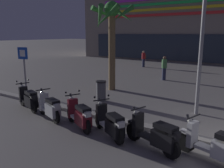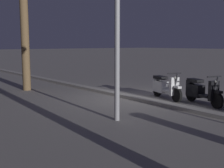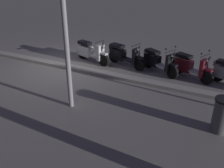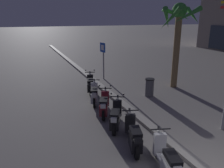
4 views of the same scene
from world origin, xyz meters
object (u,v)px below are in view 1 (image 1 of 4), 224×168
Objects in this scene: pedestrian_by_palm_tree at (144,59)px; pedestrian_window_shopping at (164,68)px; scooter_maroon_last_in_row at (80,115)px; scooter_black_far_back at (155,135)px; scooter_black_mid_rear at (29,99)px; litter_bin at (101,91)px; crossing_sign at (24,65)px; scooter_silver_second_in_line at (50,108)px; street_lamp at (205,2)px; scooter_black_lead_nearest at (110,124)px; scooter_white_mid_front at (216,146)px; palm_tree_far_corner at (112,25)px.

pedestrian_by_palm_tree is 6.41m from pedestrian_window_shopping.
scooter_maroon_last_in_row is 0.90× the size of scooter_black_far_back.
scooter_black_mid_rear reaches higher than litter_bin.
crossing_sign is 1.49× the size of pedestrian_window_shopping.
crossing_sign reaches higher than scooter_maroon_last_in_row.
crossing_sign is at bearing 153.94° from scooter_silver_second_in_line.
street_lamp is (4.16, 0.60, 3.67)m from litter_bin.
scooter_black_mid_rear is 3.06m from scooter_maroon_last_in_row.
litter_bin is (3.48, -11.47, -0.31)m from pedestrian_by_palm_tree.
scooter_black_lead_nearest is 1.09× the size of pedestrian_by_palm_tree.
scooter_black_far_back is 1.20× the size of pedestrian_by_palm_tree.
scooter_white_mid_front is at bearing 1.25° from scooter_silver_second_in_line.
street_lamp is (-1.32, 3.46, 3.71)m from scooter_white_mid_front.
scooter_silver_second_in_line is at bearing -81.60° from palm_tree_far_corner.
crossing_sign is (-9.60, 1.84, 1.06)m from scooter_white_mid_front.
scooter_maroon_last_in_row is 0.99× the size of scooter_black_lead_nearest.
crossing_sign is 1.59× the size of pedestrian_by_palm_tree.
scooter_silver_second_in_line and scooter_white_mid_front have the same top height.
scooter_silver_second_in_line is 0.24× the size of street_lamp.
pedestrian_window_shopping is (-0.84, 9.48, 0.39)m from scooter_maroon_last_in_row.
pedestrian_window_shopping reaches higher than scooter_white_mid_front.
litter_bin is at bearing 113.99° from scooter_maroon_last_in_row.
scooter_silver_second_in_line is 14.85m from pedestrian_by_palm_tree.
pedestrian_window_shopping reaches higher than litter_bin.
crossing_sign is (-6.68, 2.01, 1.06)m from scooter_black_lead_nearest.
crossing_sign reaches higher than pedestrian_window_shopping.
scooter_silver_second_in_line is 0.92× the size of scooter_black_far_back.
palm_tree_far_corner is 5.20m from pedestrian_window_shopping.
pedestrian_by_palm_tree is (-6.04, 14.50, 0.35)m from scooter_black_lead_nearest.
palm_tree_far_corner is 0.69× the size of street_lamp.
palm_tree_far_corner is at bearing 113.00° from scooter_maroon_last_in_row.
street_lamp is (5.03, -1.60, 0.66)m from palm_tree_far_corner.
pedestrian_by_palm_tree is at bearing 97.18° from scooter_black_mid_rear.
scooter_silver_second_in_line is at bearing -178.75° from scooter_white_mid_front.
pedestrian_window_shopping reaches higher than scooter_black_lead_nearest.
scooter_black_lead_nearest is 3.96m from litter_bin.
scooter_black_mid_rear is 3.18m from litter_bin.
scooter_white_mid_front is at bearing -27.59° from litter_bin.
crossing_sign is at bearing 169.13° from scooter_white_mid_front.
crossing_sign is 4.37m from litter_bin.
crossing_sign is at bearing -121.81° from pedestrian_window_shopping.
palm_tree_far_corner reaches higher than pedestrian_by_palm_tree.
scooter_white_mid_front is (1.45, 0.20, -0.00)m from scooter_black_far_back.
palm_tree_far_corner is at bearing 141.41° from scooter_white_mid_front.
scooter_black_lead_nearest is 0.35× the size of palm_tree_far_corner.
pedestrian_by_palm_tree is at bearing 87.03° from crossing_sign.
scooter_silver_second_in_line is 1.01× the size of scooter_black_lead_nearest.
pedestrian_by_palm_tree is 1.59× the size of litter_bin.
scooter_black_mid_rear is 4.27m from scooter_black_lead_nearest.
litter_bin is (-0.51, -6.46, -0.36)m from pedestrian_window_shopping.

